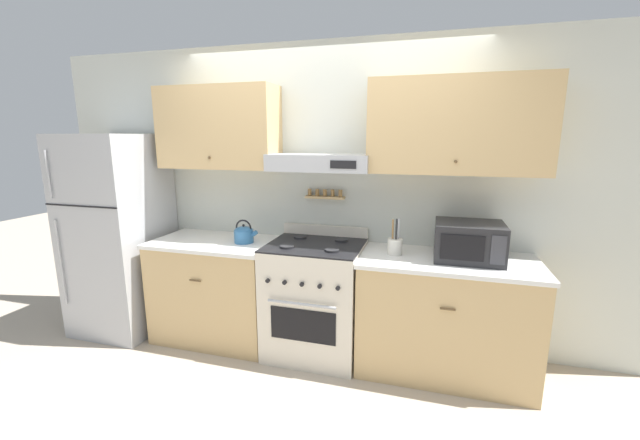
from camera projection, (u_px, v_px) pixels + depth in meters
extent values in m
plane|color=#B2A38E|center=(303.00, 372.00, 3.03)|extent=(16.00, 16.00, 0.00)
cube|color=silver|center=(327.00, 196.00, 3.43)|extent=(5.20, 0.08, 2.55)
cube|color=tan|center=(219.00, 128.00, 3.36)|extent=(1.04, 0.33, 0.69)
sphere|color=brown|center=(209.00, 158.00, 3.24)|extent=(0.02, 0.02, 0.02)
cube|color=tan|center=(457.00, 126.00, 2.84)|extent=(1.27, 0.33, 0.69)
sphere|color=brown|center=(456.00, 162.00, 2.72)|extent=(0.02, 0.02, 0.02)
cube|color=#ADAFB5|center=(320.00, 163.00, 3.15)|extent=(0.83, 0.37, 0.13)
cube|color=black|center=(343.00, 165.00, 2.91)|extent=(0.20, 0.01, 0.06)
cube|color=tan|center=(325.00, 197.00, 3.35)|extent=(0.34, 0.07, 0.02)
cylinder|color=olive|center=(310.00, 192.00, 3.38)|extent=(0.03, 0.03, 0.06)
cylinder|color=olive|center=(317.00, 192.00, 3.36)|extent=(0.03, 0.03, 0.06)
cylinder|color=olive|center=(325.00, 193.00, 3.34)|extent=(0.03, 0.03, 0.06)
cylinder|color=olive|center=(333.00, 193.00, 3.32)|extent=(0.03, 0.03, 0.06)
cylinder|color=olive|center=(340.00, 193.00, 3.31)|extent=(0.03, 0.03, 0.06)
cube|color=tan|center=(218.00, 290.00, 3.51)|extent=(1.04, 0.64, 0.87)
cube|color=white|center=(215.00, 242.00, 3.41)|extent=(1.07, 0.67, 0.03)
cylinder|color=brown|center=(195.00, 281.00, 3.15)|extent=(0.10, 0.01, 0.01)
cube|color=tan|center=(444.00, 317.00, 2.98)|extent=(1.27, 0.64, 0.87)
cube|color=white|center=(448.00, 261.00, 2.89)|extent=(1.29, 0.67, 0.03)
cylinder|color=brown|center=(448.00, 309.00, 2.63)|extent=(0.10, 0.01, 0.01)
cube|color=beige|center=(315.00, 299.00, 3.24)|extent=(0.75, 0.65, 0.93)
cube|color=black|center=(303.00, 326.00, 2.95)|extent=(0.51, 0.01, 0.26)
cylinder|color=#ADAFB5|center=(301.00, 304.00, 2.88)|extent=(0.53, 0.02, 0.02)
cube|color=black|center=(315.00, 245.00, 3.14)|extent=(0.75, 0.65, 0.01)
cylinder|color=#232326|center=(287.00, 247.00, 3.04)|extent=(0.11, 0.11, 0.02)
cylinder|color=#232326|center=(332.00, 250.00, 2.95)|extent=(0.11, 0.11, 0.02)
cylinder|color=#232326|center=(300.00, 237.00, 3.34)|extent=(0.11, 0.11, 0.02)
cylinder|color=#232326|center=(341.00, 240.00, 3.24)|extent=(0.11, 0.11, 0.02)
cylinder|color=black|center=(268.00, 281.00, 2.94)|extent=(0.03, 0.02, 0.03)
cylinder|color=black|center=(284.00, 283.00, 2.91)|extent=(0.03, 0.02, 0.03)
cylinder|color=black|center=(302.00, 284.00, 2.87)|extent=(0.03, 0.02, 0.03)
cylinder|color=black|center=(320.00, 286.00, 2.83)|extent=(0.03, 0.02, 0.03)
cylinder|color=black|center=(338.00, 288.00, 2.80)|extent=(0.03, 0.02, 0.03)
cube|color=beige|center=(325.00, 230.00, 3.42)|extent=(0.75, 0.04, 0.09)
cube|color=#ADAFB5|center=(119.00, 234.00, 3.61)|extent=(0.73, 0.74, 1.81)
cube|color=black|center=(80.00, 206.00, 3.19)|extent=(0.73, 0.01, 0.01)
cylinder|color=#ADAFB5|center=(48.00, 174.00, 3.20)|extent=(0.02, 0.02, 0.40)
cylinder|color=#ADAFB5|center=(61.00, 263.00, 3.36)|extent=(0.02, 0.02, 0.76)
cylinder|color=teal|center=(244.00, 236.00, 3.33)|extent=(0.16, 0.16, 0.11)
ellipsoid|color=teal|center=(244.00, 230.00, 3.32)|extent=(0.15, 0.15, 0.06)
sphere|color=black|center=(243.00, 225.00, 3.31)|extent=(0.02, 0.02, 0.02)
cylinder|color=teal|center=(252.00, 235.00, 3.31)|extent=(0.10, 0.04, 0.09)
torus|color=black|center=(244.00, 228.00, 3.32)|extent=(0.15, 0.01, 0.15)
cube|color=#232326|center=(469.00, 241.00, 2.85)|extent=(0.48, 0.38, 0.28)
cube|color=black|center=(462.00, 248.00, 2.68)|extent=(0.29, 0.01, 0.18)
cube|color=#38383D|center=(498.00, 250.00, 2.62)|extent=(0.10, 0.01, 0.20)
cylinder|color=silver|center=(395.00, 247.00, 2.99)|extent=(0.11, 0.11, 0.12)
cylinder|color=olive|center=(393.00, 229.00, 2.96)|extent=(0.01, 0.05, 0.16)
cylinder|color=#28282B|center=(396.00, 229.00, 2.96)|extent=(0.01, 0.04, 0.16)
cylinder|color=#B2B2B7|center=(399.00, 229.00, 2.96)|extent=(0.01, 0.03, 0.16)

